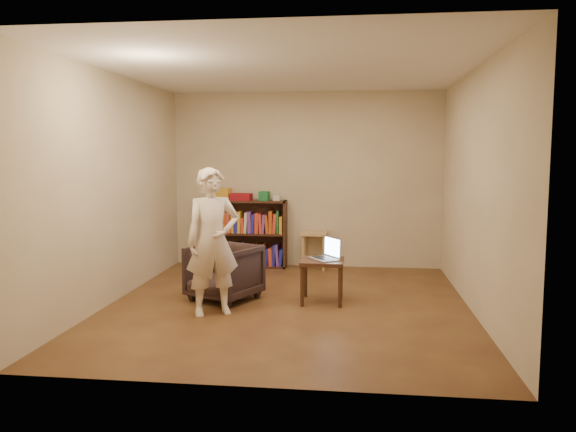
# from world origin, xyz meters

# --- Properties ---
(floor) EXTENTS (4.50, 4.50, 0.00)m
(floor) POSITION_xyz_m (0.00, 0.00, 0.00)
(floor) COLOR #462716
(floor) RESTS_ON ground
(ceiling) EXTENTS (4.50, 4.50, 0.00)m
(ceiling) POSITION_xyz_m (0.00, 0.00, 2.60)
(ceiling) COLOR white
(ceiling) RESTS_ON wall_back
(wall_back) EXTENTS (4.00, 0.00, 4.00)m
(wall_back) POSITION_xyz_m (0.00, 2.25, 1.30)
(wall_back) COLOR beige
(wall_back) RESTS_ON floor
(wall_left) EXTENTS (0.00, 4.50, 4.50)m
(wall_left) POSITION_xyz_m (-2.00, 0.00, 1.30)
(wall_left) COLOR beige
(wall_left) RESTS_ON floor
(wall_right) EXTENTS (0.00, 4.50, 4.50)m
(wall_right) POSITION_xyz_m (2.00, 0.00, 1.30)
(wall_right) COLOR beige
(wall_right) RESTS_ON floor
(bookshelf) EXTENTS (1.20, 0.30, 1.00)m
(bookshelf) POSITION_xyz_m (-0.88, 2.09, 0.44)
(bookshelf) COLOR black
(bookshelf) RESTS_ON floor
(box_yellow) EXTENTS (0.24, 0.19, 0.18)m
(box_yellow) POSITION_xyz_m (-1.23, 2.07, 1.09)
(box_yellow) COLOR gold
(box_yellow) RESTS_ON bookshelf
(red_cloth) EXTENTS (0.31, 0.24, 0.10)m
(red_cloth) POSITION_xyz_m (-0.96, 2.09, 1.05)
(red_cloth) COLOR maroon
(red_cloth) RESTS_ON bookshelf
(box_green) EXTENTS (0.16, 0.16, 0.14)m
(box_green) POSITION_xyz_m (-0.60, 2.07, 1.07)
(box_green) COLOR #1D6E38
(box_green) RESTS_ON bookshelf
(box_white) EXTENTS (0.10, 0.10, 0.08)m
(box_white) POSITION_xyz_m (-0.42, 2.10, 1.04)
(box_white) COLOR beige
(box_white) RESTS_ON bookshelf
(stool) EXTENTS (0.38, 0.38, 0.55)m
(stool) POSITION_xyz_m (0.14, 2.03, 0.44)
(stool) COLOR tan
(stool) RESTS_ON floor
(armchair) EXTENTS (0.93, 0.94, 0.65)m
(armchair) POSITION_xyz_m (-0.77, 0.14, 0.32)
(armchair) COLOR #302220
(armchair) RESTS_ON floor
(side_table) EXTENTS (0.48, 0.48, 0.49)m
(side_table) POSITION_xyz_m (0.37, 0.17, 0.41)
(side_table) COLOR #311D10
(side_table) RESTS_ON floor
(laptop) EXTENTS (0.40, 0.42, 0.26)m
(laptop) POSITION_xyz_m (0.42, 0.19, 0.55)
(laptop) COLOR #B4B4B9
(laptop) RESTS_ON side_table
(person) EXTENTS (0.67, 0.59, 1.55)m
(person) POSITION_xyz_m (-0.74, -0.45, 0.77)
(person) COLOR beige
(person) RESTS_ON floor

